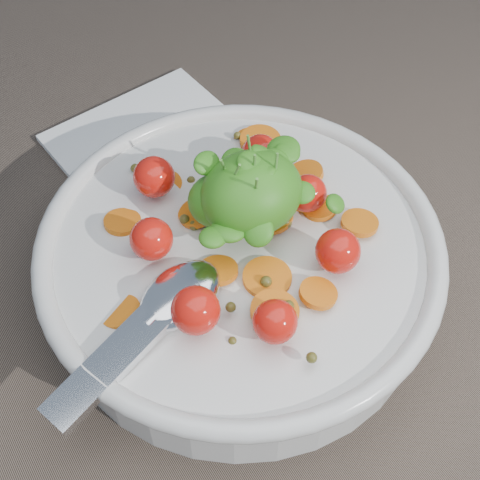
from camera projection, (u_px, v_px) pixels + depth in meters
ground at (246, 307)px, 0.52m from camera, size 6.00×6.00×0.00m
bowl at (240, 259)px, 0.50m from camera, size 0.32×0.30×0.13m
napkin at (152, 143)px, 0.63m from camera, size 0.18×0.16×0.01m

